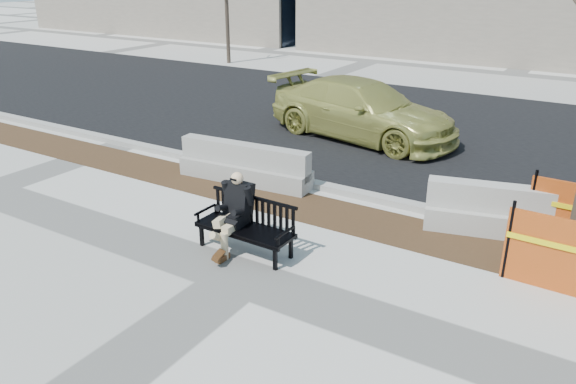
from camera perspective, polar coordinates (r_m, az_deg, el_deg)
name	(u,v)px	position (r m, az deg, el deg)	size (l,w,h in m)	color
ground	(241,277)	(8.05, -4.77, -8.60)	(120.00, 120.00, 0.00)	beige
mulch_strip	(327,212)	(10.01, 4.04, -2.08)	(40.00, 1.20, 0.02)	#47301C
asphalt_street	(437,131)	(15.47, 14.93, 6.04)	(60.00, 10.40, 0.01)	black
curb	(351,192)	(10.78, 6.41, -0.04)	(60.00, 0.25, 0.12)	#9E9B93
bench	(246,251)	(8.71, -4.34, -6.06)	(1.60, 0.57, 0.85)	black
seated_man	(236,247)	(8.86, -5.31, -5.58)	(0.53, 0.88, 1.23)	black
tree_fence	(567,269)	(9.15, 26.57, -7.07)	(2.34, 2.34, 5.86)	#E2571F
sedan	(361,137)	(14.50, 7.45, 5.54)	(2.03, 4.99, 1.45)	#A5A34C
jersey_barrier_left	(245,182)	(11.44, -4.39, 1.06)	(2.84, 0.57, 0.81)	#99968F
jersey_barrier_right	(517,236)	(9.90, 22.29, -4.13)	(2.97, 0.59, 0.85)	#ACA9A1
far_tree_left	(229,63)	(25.95, -6.05, 12.97)	(1.90, 1.90, 5.12)	#44372C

